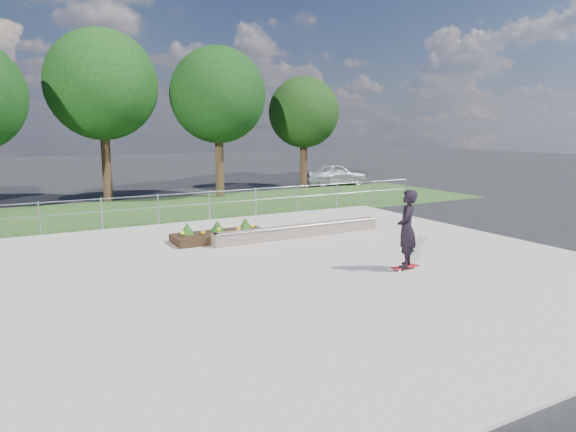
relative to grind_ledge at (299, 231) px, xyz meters
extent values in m
plane|color=black|center=(-1.45, -3.00, -0.26)|extent=(120.00, 120.00, 0.00)
cube|color=#294B1E|center=(-1.45, 8.00, -0.25)|extent=(30.00, 8.00, 0.02)
cube|color=#A9A196|center=(-1.45, -3.00, -0.23)|extent=(15.00, 15.00, 0.06)
cylinder|color=gray|center=(-7.45, 4.50, 0.34)|extent=(0.06, 0.06, 1.20)
cylinder|color=#96999E|center=(-5.45, 4.50, 0.34)|extent=(0.06, 0.06, 1.20)
cylinder|color=gray|center=(-3.45, 4.50, 0.34)|extent=(0.06, 0.06, 1.20)
cylinder|color=#9899A0|center=(-1.45, 4.50, 0.34)|extent=(0.06, 0.06, 1.20)
cylinder|color=#9C9FA4|center=(0.55, 4.50, 0.34)|extent=(0.06, 0.06, 1.20)
cylinder|color=gray|center=(2.55, 4.50, 0.34)|extent=(0.06, 0.06, 1.20)
cylinder|color=gray|center=(4.55, 4.50, 0.34)|extent=(0.06, 0.06, 1.20)
cylinder|color=gray|center=(6.55, 4.50, 0.34)|extent=(0.06, 0.06, 1.20)
cylinder|color=gray|center=(8.55, 4.50, 0.34)|extent=(0.06, 0.06, 1.20)
cylinder|color=#93959B|center=(-1.45, 4.50, 0.89)|extent=(20.00, 0.04, 0.04)
cylinder|color=#919399|center=(-1.45, 4.50, 0.44)|extent=(20.00, 0.04, 0.04)
cylinder|color=#322014|center=(-3.95, 12.00, 1.42)|extent=(0.44, 0.44, 3.38)
sphere|color=black|center=(-3.95, 12.00, 5.36)|extent=(5.25, 5.25, 5.25)
cylinder|color=#312313|center=(1.55, 11.00, 1.31)|extent=(0.44, 0.44, 3.15)
sphere|color=black|center=(1.55, 11.00, 4.99)|extent=(4.90, 4.90, 4.90)
cylinder|color=black|center=(7.55, 12.50, 1.09)|extent=(0.44, 0.44, 2.70)
sphere|color=black|center=(7.55, 12.50, 4.24)|extent=(4.20, 4.20, 4.20)
cube|color=brown|center=(0.00, 0.00, 0.00)|extent=(6.00, 0.40, 0.40)
cylinder|color=#919399|center=(0.00, -0.20, 0.20)|extent=(6.00, 0.06, 0.06)
cube|color=brown|center=(-2.90, 0.00, 0.00)|extent=(0.15, 0.42, 0.40)
cube|color=brown|center=(2.90, 0.00, 0.00)|extent=(0.15, 0.42, 0.40)
cube|color=black|center=(-2.45, 0.83, -0.08)|extent=(3.00, 1.20, 0.25)
sphere|color=yellow|center=(-3.65, 0.93, 0.13)|extent=(0.14, 0.14, 0.14)
sphere|color=gold|center=(-3.05, 0.73, 0.13)|extent=(0.14, 0.14, 0.14)
sphere|color=yellow|center=(-2.45, 0.93, 0.13)|extent=(0.14, 0.14, 0.14)
sphere|color=yellow|center=(-1.85, 0.73, 0.13)|extent=(0.14, 0.14, 0.14)
sphere|color=yellow|center=(-1.25, 0.93, 0.13)|extent=(0.14, 0.14, 0.14)
cone|color=#194112|center=(-3.45, 1.08, 0.23)|extent=(0.44, 0.44, 0.36)
cone|color=#163F12|center=(-2.45, 1.08, 0.23)|extent=(0.44, 0.44, 0.36)
cone|color=#1D4614|center=(-1.45, 1.08, 0.23)|extent=(0.44, 0.44, 0.36)
cylinder|color=white|center=(0.15, -4.76, -0.18)|extent=(0.05, 0.03, 0.05)
cylinder|color=white|center=(0.15, -4.58, -0.18)|extent=(0.05, 0.03, 0.05)
cylinder|color=silver|center=(0.67, -4.76, -0.18)|extent=(0.05, 0.03, 0.05)
cylinder|color=white|center=(0.67, -4.58, -0.18)|extent=(0.05, 0.03, 0.05)
cylinder|color=gray|center=(0.15, -4.67, -0.15)|extent=(0.02, 0.18, 0.02)
cylinder|color=#A7A6AC|center=(0.67, -4.67, -0.15)|extent=(0.02, 0.18, 0.02)
cube|color=#A81420|center=(0.41, -4.67, -0.13)|extent=(0.80, 0.21, 0.02)
imported|color=black|center=(0.41, -4.67, 0.86)|extent=(0.85, 0.83, 1.96)
imported|color=#B5B9BF|center=(9.88, 12.59, 0.43)|extent=(4.30, 2.32, 1.39)
camera|label=1|loc=(-8.31, -14.29, 3.38)|focal=32.00mm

